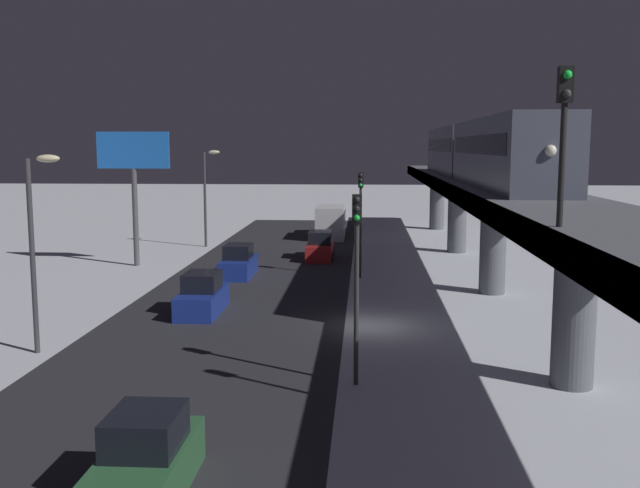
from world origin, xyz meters
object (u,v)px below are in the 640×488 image
object	(u,v)px
traffic_light_near	(357,261)
traffic_light_mid	(361,209)
subway_train	(476,150)
sedan_blue	(202,297)
sedan_green	(146,461)
commercial_billboard	(134,163)
sedan_red	(320,248)
box_truck	(331,222)
rail_signal	(564,118)
sedan_blue_2	(238,263)

from	to	relation	value
traffic_light_near	traffic_light_mid	size ratio (longest dim) A/B	1.00
subway_train	sedan_blue	size ratio (longest dim) A/B	8.18
sedan_green	commercial_billboard	xyz separation A→B (m)	(10.31, -31.61, 6.03)
sedan_red	sedan_green	world-z (taller)	same
sedan_blue	box_truck	xyz separation A→B (m)	(-4.80, -29.60, 0.55)
sedan_green	traffic_light_near	xyz separation A→B (m)	(-4.70, -8.03, 3.40)
sedan_blue	box_truck	distance (m)	29.99
rail_signal	subway_train	bearing A→B (deg)	-94.14
subway_train	traffic_light_near	xyz separation A→B (m)	(7.19, 22.64, -3.50)
sedan_blue_2	box_truck	distance (m)	20.21
subway_train	traffic_light_mid	distance (m)	8.44
sedan_blue	rail_signal	bearing A→B (deg)	130.28
subway_train	sedan_blue_2	size ratio (longest dim) A/B	8.29
commercial_billboard	sedan_blue	bearing A→B (deg)	119.13
subway_train	sedan_green	distance (m)	33.61
sedan_red	traffic_light_mid	xyz separation A→B (m)	(-2.90, 7.47, 3.41)
subway_train	traffic_light_near	distance (m)	24.01
rail_signal	commercial_billboard	xyz separation A→B (m)	(20.21, -28.46, -1.82)
subway_train	traffic_light_mid	world-z (taller)	subway_train
commercial_billboard	traffic_light_mid	bearing A→B (deg)	166.35
box_truck	traffic_light_near	distance (m)	39.91
subway_train	traffic_light_mid	xyz separation A→B (m)	(7.19, 2.70, -3.50)
sedan_red	box_truck	bearing A→B (deg)	89.07
traffic_light_near	commercial_billboard	xyz separation A→B (m)	(15.01, -23.59, 2.63)
rail_signal	traffic_light_near	xyz separation A→B (m)	(5.20, -4.88, -4.45)
rail_signal	sedan_blue	bearing A→B (deg)	-49.72
sedan_green	box_truck	distance (m)	47.79
box_truck	traffic_light_mid	distance (m)	20.16
sedan_blue_2	traffic_light_near	world-z (taller)	traffic_light_near
traffic_light_near	sedan_green	bearing A→B (deg)	59.64
sedan_red	traffic_light_mid	distance (m)	8.71
sedan_blue	subway_train	bearing A→B (deg)	-139.54
sedan_blue	traffic_light_near	xyz separation A→B (m)	(-7.50, 10.11, 3.40)
sedan_green	traffic_light_mid	xyz separation A→B (m)	(-4.70, -27.97, 3.40)
rail_signal	box_truck	bearing A→B (deg)	-79.95
sedan_blue	box_truck	bearing A→B (deg)	-99.21
box_truck	commercial_billboard	distance (m)	21.01
sedan_red	commercial_billboard	xyz separation A→B (m)	(12.11, 3.82, 6.04)
sedan_green	sedan_blue	bearing A→B (deg)	98.78
traffic_light_near	commercial_billboard	size ratio (longest dim) A/B	0.72
subway_train	sedan_red	distance (m)	13.13
sedan_blue	sedan_green	world-z (taller)	same
rail_signal	sedan_blue_2	distance (m)	29.09
commercial_billboard	sedan_blue_2	bearing A→B (deg)	155.05
sedan_red	box_truck	size ratio (longest dim) A/B	0.65
sedan_red	traffic_light_near	xyz separation A→B (m)	(-2.90, 27.41, 3.41)
sedan_red	sedan_blue_2	world-z (taller)	same
traffic_light_mid	commercial_billboard	size ratio (longest dim) A/B	0.72
subway_train	sedan_blue	world-z (taller)	subway_train
rail_signal	traffic_light_near	size ratio (longest dim) A/B	0.62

